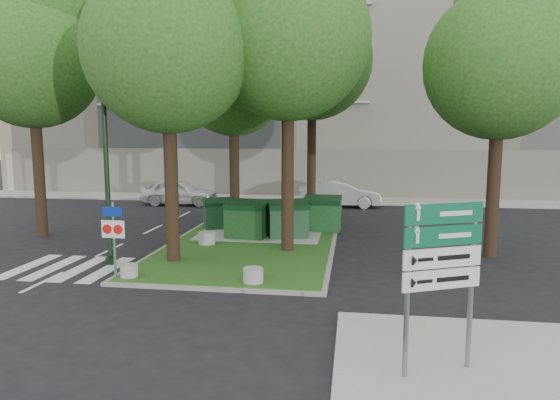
% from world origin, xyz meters
% --- Properties ---
extents(ground, '(120.00, 120.00, 0.00)m').
position_xyz_m(ground, '(0.00, 0.00, 0.00)').
color(ground, black).
rests_on(ground, ground).
extents(median_island, '(6.00, 16.00, 0.12)m').
position_xyz_m(median_island, '(0.50, 8.00, 0.06)').
color(median_island, '#264C15').
rests_on(median_island, ground).
extents(median_kerb, '(6.30, 16.30, 0.10)m').
position_xyz_m(median_kerb, '(0.50, 8.00, 0.05)').
color(median_kerb, gray).
rests_on(median_kerb, ground).
extents(sidewalk_corner, '(5.00, 4.00, 0.12)m').
position_xyz_m(sidewalk_corner, '(6.50, -3.50, 0.06)').
color(sidewalk_corner, '#999993').
rests_on(sidewalk_corner, ground).
extents(building_sidewalk, '(42.00, 3.00, 0.12)m').
position_xyz_m(building_sidewalk, '(0.00, 18.50, 0.06)').
color(building_sidewalk, '#999993').
rests_on(building_sidewalk, ground).
extents(zebra_crossing, '(5.00, 3.00, 0.01)m').
position_xyz_m(zebra_crossing, '(-3.75, 1.50, 0.01)').
color(zebra_crossing, silver).
rests_on(zebra_crossing, ground).
extents(apartment_building, '(41.00, 12.00, 16.00)m').
position_xyz_m(apartment_building, '(0.00, 26.00, 8.00)').
color(apartment_building, tan).
rests_on(apartment_building, ground).
extents(tree_median_near_left, '(5.20, 5.20, 10.53)m').
position_xyz_m(tree_median_near_left, '(-1.41, 2.56, 7.32)').
color(tree_median_near_left, black).
rests_on(tree_median_near_left, ground).
extents(tree_median_near_right, '(5.60, 5.60, 11.46)m').
position_xyz_m(tree_median_near_right, '(2.09, 4.56, 7.99)').
color(tree_median_near_right, black).
rests_on(tree_median_near_right, ground).
extents(tree_median_mid, '(4.80, 4.80, 9.99)m').
position_xyz_m(tree_median_mid, '(-0.91, 9.06, 6.98)').
color(tree_median_mid, black).
rests_on(tree_median_mid, ground).
extents(tree_median_far, '(5.80, 5.80, 11.93)m').
position_xyz_m(tree_median_far, '(2.29, 12.06, 8.32)').
color(tree_median_far, black).
rests_on(tree_median_far, ground).
extents(tree_street_left, '(5.40, 5.40, 11.00)m').
position_xyz_m(tree_street_left, '(-8.41, 6.06, 7.65)').
color(tree_street_left, black).
rests_on(tree_street_left, ground).
extents(tree_street_right, '(5.00, 5.00, 10.06)m').
position_xyz_m(tree_street_right, '(9.09, 5.06, 6.98)').
color(tree_street_right, black).
rests_on(tree_street_right, ground).
extents(dumpster_a, '(1.67, 1.45, 1.30)m').
position_xyz_m(dumpster_a, '(-1.49, 8.20, 0.74)').
color(dumpster_a, '#0E331A').
rests_on(dumpster_a, median_island).
extents(dumpster_b, '(1.73, 1.30, 1.50)m').
position_xyz_m(dumpster_b, '(0.11, 6.38, 0.84)').
color(dumpster_b, '#103710').
rests_on(dumpster_b, median_island).
extents(dumpster_c, '(1.84, 1.52, 1.48)m').
position_xyz_m(dumpster_c, '(1.71, 6.73, 0.83)').
color(dumpster_c, '#10351A').
rests_on(dumpster_c, median_island).
extents(dumpster_d, '(1.63, 1.17, 1.48)m').
position_xyz_m(dumpster_d, '(3.00, 8.33, 0.83)').
color(dumpster_d, '#15441A').
rests_on(dumpster_d, median_island).
extents(bollard_left, '(0.50, 0.50, 0.36)m').
position_xyz_m(bollard_left, '(-2.10, 0.50, 0.30)').
color(bollard_left, '#9F9E9A').
rests_on(bollard_left, median_island).
extents(bollard_right, '(0.56, 0.56, 0.40)m').
position_xyz_m(bollard_right, '(1.57, 0.50, 0.32)').
color(bollard_right, '#9D9E99').
rests_on(bollard_right, median_island).
extents(bollard_mid, '(0.63, 0.63, 0.45)m').
position_xyz_m(bollard_mid, '(-1.12, 5.00, 0.35)').
color(bollard_mid, '#989994').
rests_on(bollard_mid, median_island).
extents(litter_bin, '(0.40, 0.40, 0.69)m').
position_xyz_m(litter_bin, '(3.20, 9.64, 0.47)').
color(litter_bin, '#CDDE1A').
rests_on(litter_bin, median_island).
extents(street_lamp, '(0.49, 0.49, 6.18)m').
position_xyz_m(street_lamp, '(-3.51, 2.15, 3.89)').
color(street_lamp, black).
rests_on(street_lamp, ground).
extents(traffic_sign_pole, '(0.69, 0.08, 2.31)m').
position_xyz_m(traffic_sign_pole, '(-2.50, 0.46, 1.48)').
color(traffic_sign_pole, slate).
rests_on(traffic_sign_pole, ground).
extents(directional_sign, '(1.37, 0.66, 2.97)m').
position_xyz_m(directional_sign, '(5.79, -4.18, 2.10)').
color(directional_sign, slate).
rests_on(directional_sign, sidewalk_corner).
extents(car_white, '(4.53, 1.86, 1.54)m').
position_xyz_m(car_white, '(-5.94, 15.50, 0.77)').
color(car_white, silver).
rests_on(car_white, ground).
extents(car_silver, '(4.81, 2.09, 1.54)m').
position_xyz_m(car_silver, '(3.50, 15.98, 0.77)').
color(car_silver, '#ADB1B6').
rests_on(car_silver, ground).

